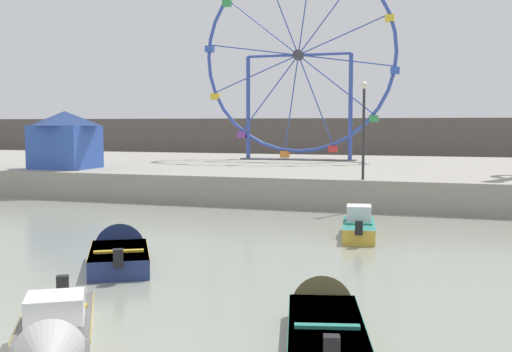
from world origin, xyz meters
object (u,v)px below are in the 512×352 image
object	(u,v)px
motorboat_mustard_yellow	(359,225)
motorboat_olive_wood	(324,318)
ferris_wheel_blue_frame	(298,58)
carnival_booth_blue_tent	(65,139)
motorboat_pale_grey	(54,334)
promenade_lamp_near	(364,117)
motorboat_navy_blue	(119,253)

from	to	relation	value
motorboat_mustard_yellow	motorboat_olive_wood	xyz separation A→B (m)	(0.84, -10.27, -0.10)
ferris_wheel_blue_frame	carnival_booth_blue_tent	distance (m)	16.49
motorboat_olive_wood	motorboat_pale_grey	xyz separation A→B (m)	(-4.17, -2.31, 0.03)
promenade_lamp_near	ferris_wheel_blue_frame	bearing A→B (deg)	114.59
motorboat_mustard_yellow	motorboat_pale_grey	world-z (taller)	motorboat_mustard_yellow
motorboat_pale_grey	promenade_lamp_near	bearing A→B (deg)	140.77
ferris_wheel_blue_frame	motorboat_mustard_yellow	bearing A→B (deg)	-70.51
motorboat_olive_wood	motorboat_navy_blue	world-z (taller)	motorboat_navy_blue
motorboat_olive_wood	promenade_lamp_near	distance (m)	16.84
carnival_booth_blue_tent	ferris_wheel_blue_frame	bearing A→B (deg)	49.60
motorboat_mustard_yellow	motorboat_navy_blue	size ratio (longest dim) A/B	1.06
motorboat_olive_wood	ferris_wheel_blue_frame	size ratio (longest dim) A/B	0.32
motorboat_mustard_yellow	ferris_wheel_blue_frame	distance (m)	22.52
motorboat_navy_blue	motorboat_pale_grey	size ratio (longest dim) A/B	1.05
motorboat_mustard_yellow	carnival_booth_blue_tent	distance (m)	19.29
motorboat_mustard_yellow	motorboat_navy_blue	bearing A→B (deg)	129.99
motorboat_olive_wood	carnival_booth_blue_tent	world-z (taller)	carnival_booth_blue_tent
motorboat_navy_blue	carnival_booth_blue_tent	world-z (taller)	carnival_booth_blue_tent
carnival_booth_blue_tent	promenade_lamp_near	world-z (taller)	promenade_lamp_near
motorboat_pale_grey	promenade_lamp_near	xyz separation A→B (m)	(2.63, 18.62, 3.88)
motorboat_pale_grey	ferris_wheel_blue_frame	size ratio (longest dim) A/B	0.28
motorboat_pale_grey	promenade_lamp_near	size ratio (longest dim) A/B	0.89
motorboat_mustard_yellow	motorboat_pale_grey	size ratio (longest dim) A/B	1.11
motorboat_olive_wood	ferris_wheel_blue_frame	bearing A→B (deg)	0.79
motorboat_olive_wood	motorboat_navy_blue	xyz separation A→B (m)	(-6.51, 3.91, 0.03)
motorboat_mustard_yellow	motorboat_pale_grey	distance (m)	13.01
motorboat_pale_grey	carnival_booth_blue_tent	distance (m)	25.09
motorboat_navy_blue	promenade_lamp_near	distance (m)	13.91
carnival_booth_blue_tent	motorboat_navy_blue	bearing A→B (deg)	-50.48
motorboat_pale_grey	carnival_booth_blue_tent	bearing A→B (deg)	-177.13
motorboat_navy_blue	motorboat_pale_grey	xyz separation A→B (m)	(2.34, -6.22, -0.00)
motorboat_navy_blue	promenade_lamp_near	world-z (taller)	promenade_lamp_near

